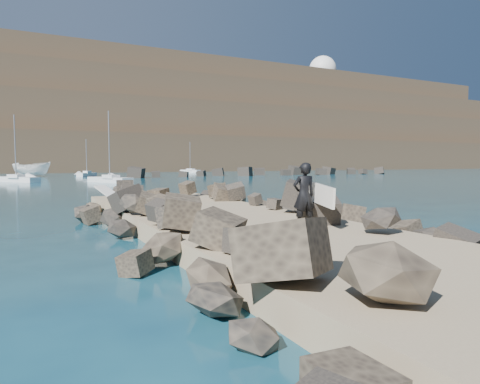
# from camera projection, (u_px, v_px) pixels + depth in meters

# --- Properties ---
(ground) EXTENTS (800.00, 800.00, 0.00)m
(ground) POSITION_uv_depth(u_px,v_px,m) (227.00, 233.00, 14.83)
(ground) COLOR #0F384C
(ground) RESTS_ON ground
(jetty) EXTENTS (6.00, 26.00, 0.60)m
(jetty) POSITION_uv_depth(u_px,v_px,m) (255.00, 233.00, 13.03)
(jetty) COLOR #8C7759
(jetty) RESTS_ON ground
(riprap_left) EXTENTS (2.60, 22.00, 1.00)m
(riprap_left) POSITION_uv_depth(u_px,v_px,m) (157.00, 231.00, 12.15)
(riprap_left) COLOR black
(riprap_left) RESTS_ON ground
(riprap_right) EXTENTS (2.60, 22.00, 1.00)m
(riprap_right) POSITION_uv_depth(u_px,v_px,m) (321.00, 219.00, 14.76)
(riprap_right) COLOR black
(riprap_right) RESTS_ON ground
(breakwater_secondary) EXTENTS (52.00, 4.00, 1.20)m
(breakwater_secondary) POSITION_uv_depth(u_px,v_px,m) (272.00, 172.00, 79.51)
(breakwater_secondary) COLOR black
(breakwater_secondary) RESTS_ON ground
(headland) EXTENTS (360.00, 140.00, 32.00)m
(headland) POSITION_uv_depth(u_px,v_px,m) (70.00, 126.00, 160.57)
(headland) COLOR #2D4919
(headland) RESTS_ON ground
(surfboard_resting) EXTENTS (0.92, 2.18, 0.07)m
(surfboard_resting) POSITION_uv_depth(u_px,v_px,m) (108.00, 195.00, 18.74)
(surfboard_resting) COLOR white
(surfboard_resting) RESTS_ON riprap_left
(boat_imported) EXTENTS (6.93, 5.00, 2.51)m
(boat_imported) POSITION_uv_depth(u_px,v_px,m) (32.00, 169.00, 73.30)
(boat_imported) COLOR white
(boat_imported) RESTS_ON ground
(surfer_with_board) EXTENTS (1.13, 2.25, 1.85)m
(surfer_with_board) POSITION_uv_depth(u_px,v_px,m) (306.00, 195.00, 12.13)
(surfer_with_board) COLOR black
(surfer_with_board) RESTS_ON jetty
(radome) EXTENTS (12.56, 12.56, 19.89)m
(radome) POSITION_uv_depth(u_px,v_px,m) (323.00, 74.00, 199.51)
(radome) COLOR silver
(radome) RESTS_ON headland
(sailboat_c) EXTENTS (4.40, 7.30, 8.75)m
(sailboat_c) POSITION_uv_depth(u_px,v_px,m) (110.00, 180.00, 51.50)
(sailboat_c) COLOR white
(sailboat_c) RESTS_ON ground
(sailboat_b) EXTENTS (3.89, 5.05, 6.57)m
(sailboat_b) POSITION_uv_depth(u_px,v_px,m) (87.00, 174.00, 74.03)
(sailboat_b) COLOR white
(sailboat_b) RESTS_ON ground
(sailboat_a) EXTENTS (5.40, 6.53, 8.44)m
(sailboat_a) POSITION_uv_depth(u_px,v_px,m) (16.00, 179.00, 52.94)
(sailboat_a) COLOR white
(sailboat_a) RESTS_ON ground
(sailboat_f) EXTENTS (3.33, 6.10, 7.37)m
(sailboat_f) POSITION_uv_depth(u_px,v_px,m) (190.00, 171.00, 101.25)
(sailboat_f) COLOR white
(sailboat_f) RESTS_ON ground
(headland_buildings) EXTENTS (137.50, 30.50, 5.00)m
(headland_buildings) POSITION_uv_depth(u_px,v_px,m) (91.00, 75.00, 155.44)
(headland_buildings) COLOR white
(headland_buildings) RESTS_ON headland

